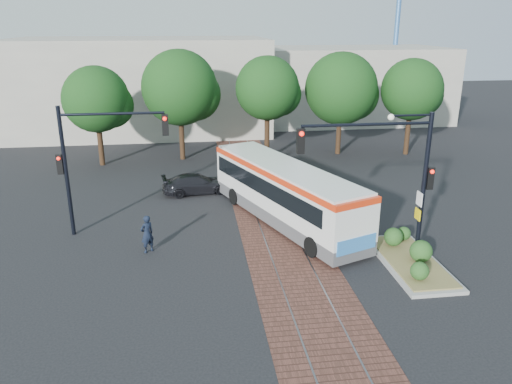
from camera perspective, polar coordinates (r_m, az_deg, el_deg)
The scene contains 11 objects.
ground at distance 21.00m, azimuth 3.96°, elevation -7.80°, with size 120.00×120.00×0.00m, color black.
trackbed at distance 24.57m, azimuth 2.10°, elevation -3.62°, with size 3.60×40.00×0.02m.
tree_row at distance 35.43m, azimuth 0.72°, elevation 11.56°, with size 26.40×5.60×7.67m.
warehouses at distance 47.54m, azimuth -3.62°, elevation 12.18°, with size 40.00×13.00×8.00m.
crane at distance 56.76m, azimuth 16.00°, elevation 19.79°, with size 8.00×0.50×18.00m.
city_bus at distance 24.31m, azimuth 3.30°, elevation 0.16°, with size 6.06×10.86×2.89m.
traffic_island at distance 21.54m, azimuth 17.23°, elevation -6.98°, with size 2.20×5.20×1.13m.
signal_pole_main at distance 19.90m, azimuth 15.68°, elevation 2.84°, with size 5.49×0.46×6.00m.
signal_pole_left at distance 23.45m, azimuth -18.43°, elevation 4.23°, with size 4.99×0.34×6.00m.
officer at distance 21.83m, azimuth -12.35°, elevation -4.71°, with size 0.61×0.40×1.68m, color black.
parked_car at distance 28.87m, azimuth -6.83°, elevation 0.94°, with size 1.58×3.89×1.13m, color black.
Camera 1 is at (-3.93, -18.33, 9.47)m, focal length 35.00 mm.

